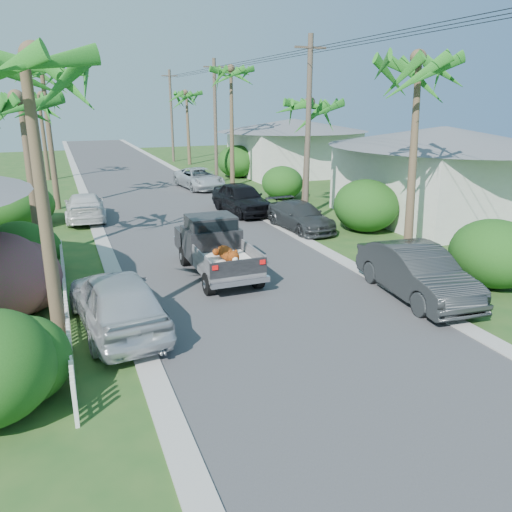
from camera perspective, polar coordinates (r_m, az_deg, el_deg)
name	(u,v)px	position (r m, az deg, el deg)	size (l,w,h in m)	color
ground	(344,369)	(12.31, 10.06, -12.58)	(120.00, 120.00, 0.00)	#224B1C
road	(152,193)	(35.00, -11.85, 7.01)	(8.00, 100.00, 0.02)	#38383A
curb_left	(85,198)	(34.54, -18.92, 6.34)	(0.60, 100.00, 0.06)	#A5A39E
curb_right	(212,189)	(35.96, -5.05, 7.61)	(0.60, 100.00, 0.06)	#A5A39E
pickup_truck	(214,245)	(18.37, -4.87, 1.26)	(1.98, 5.12, 2.06)	black
parked_car_rn	(417,273)	(16.74, 17.87, -1.83)	(1.74, 5.00, 1.65)	#282B2C
parked_car_rm	(300,216)	(24.56, 5.08, 4.53)	(1.84, 4.53, 1.31)	#313436
parked_car_rf	(242,199)	(28.05, -1.66, 6.58)	(1.98, 4.93, 1.68)	black
parked_car_rd	(199,179)	(36.41, -6.51, 8.78)	(2.39, 5.18, 1.44)	silver
parked_car_ln	(117,301)	(14.20, -15.65, -4.94)	(2.02, 5.02, 1.71)	silver
parked_car_lf	(85,207)	(27.92, -18.96, 5.32)	(1.99, 4.89, 1.42)	silver
palm_l_a	(24,57)	(12.00, -25.00, 19.89)	(4.40, 4.40, 8.20)	brown
palm_l_b	(20,99)	(20.99, -25.39, 15.95)	(4.40, 4.40, 7.40)	brown
palm_l_c	(41,65)	(31.02, -23.36, 19.42)	(4.40, 4.40, 9.20)	brown
palm_l_d	(39,95)	(42.98, -23.60, 16.48)	(4.40, 4.40, 7.70)	brown
palm_r_a	(423,60)	(19.31, 18.49, 20.51)	(4.40, 4.40, 8.70)	brown
palm_r_b	(308,103)	(27.00, 5.98, 16.99)	(4.40, 4.40, 7.20)	brown
palm_r_c	(231,70)	(37.03, -2.88, 20.48)	(4.40, 4.40, 9.40)	brown
palm_r_d	(187,93)	(50.50, -7.94, 17.96)	(4.40, 4.40, 8.00)	brown
shrub_l_c	(19,249)	(19.70, -25.47, 0.68)	(2.40, 2.64, 2.00)	#194413
shrub_l_d	(14,204)	(27.49, -25.96, 5.38)	(3.20, 3.52, 2.40)	#194413
shrub_r_a	(494,253)	(18.65, 25.58, 0.27)	(2.80, 3.08, 2.30)	#194413
shrub_r_b	(366,206)	(24.65, 12.44, 5.65)	(3.00, 3.30, 2.50)	#194413
shrub_r_c	(282,183)	(32.28, 3.02, 8.37)	(2.60, 2.86, 2.10)	#194413
shrub_r_d	(237,161)	(41.62, -2.17, 10.76)	(3.20, 3.52, 2.60)	#194413
picket_fence	(66,302)	(15.51, -20.88, -4.95)	(0.10, 11.00, 1.00)	white
house_right_near	(440,177)	(28.44, 20.27, 8.50)	(8.00, 9.00, 4.80)	silver
house_right_far	(292,149)	(43.46, 4.18, 12.09)	(9.00, 8.00, 4.60)	silver
utility_pole_b	(308,133)	(24.81, 5.96, 13.84)	(1.60, 0.26, 9.00)	brown
utility_pole_c	(215,121)	(38.72, -4.66, 15.12)	(1.60, 0.26, 9.00)	brown
utility_pole_d	(172,116)	(53.23, -9.63, 15.54)	(1.60, 0.26, 9.00)	brown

